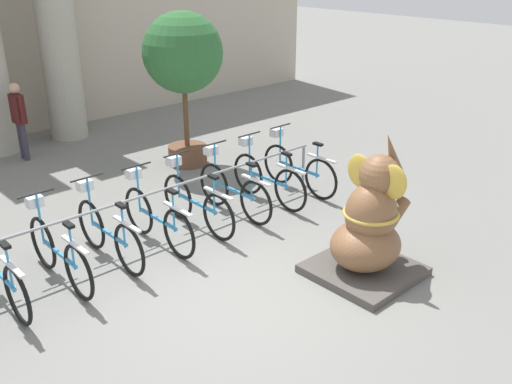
{
  "coord_description": "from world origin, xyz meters",
  "views": [
    {
      "loc": [
        -3.77,
        -4.6,
        3.94
      ],
      "look_at": [
        0.93,
        0.53,
        1.0
      ],
      "focal_mm": 40.0,
      "sensor_mm": 36.0,
      "label": 1
    }
  ],
  "objects_px": {
    "bicycle_4": "(156,217)",
    "elephant_statue": "(369,228)",
    "bicycle_3": "(108,232)",
    "bicycle_8": "(298,167)",
    "bicycle_6": "(233,189)",
    "potted_tree": "(183,59)",
    "bicycle_7": "(267,178)",
    "bicycle_2": "(58,252)",
    "bicycle_5": "(196,202)",
    "person_pedestrian": "(19,115)"
  },
  "relations": [
    {
      "from": "person_pedestrian",
      "to": "bicycle_4",
      "type": "bearing_deg",
      "value": -90.53
    },
    {
      "from": "bicycle_3",
      "to": "bicycle_4",
      "type": "bearing_deg",
      "value": -4.48
    },
    {
      "from": "bicycle_5",
      "to": "potted_tree",
      "type": "bearing_deg",
      "value": 56.48
    },
    {
      "from": "bicycle_7",
      "to": "person_pedestrian",
      "type": "bearing_deg",
      "value": 113.97
    },
    {
      "from": "bicycle_4",
      "to": "elephant_statue",
      "type": "bearing_deg",
      "value": -58.0
    },
    {
      "from": "bicycle_8",
      "to": "bicycle_2",
      "type": "bearing_deg",
      "value": -179.23
    },
    {
      "from": "bicycle_3",
      "to": "potted_tree",
      "type": "height_order",
      "value": "potted_tree"
    },
    {
      "from": "bicycle_2",
      "to": "elephant_statue",
      "type": "distance_m",
      "value": 3.99
    },
    {
      "from": "bicycle_6",
      "to": "person_pedestrian",
      "type": "distance_m",
      "value": 5.13
    },
    {
      "from": "bicycle_3",
      "to": "elephant_statue",
      "type": "height_order",
      "value": "elephant_statue"
    },
    {
      "from": "bicycle_7",
      "to": "bicycle_3",
      "type": "bearing_deg",
      "value": 179.71
    },
    {
      "from": "bicycle_7",
      "to": "bicycle_6",
      "type": "bearing_deg",
      "value": 178.77
    },
    {
      "from": "bicycle_4",
      "to": "bicycle_8",
      "type": "bearing_deg",
      "value": 0.83
    },
    {
      "from": "bicycle_6",
      "to": "bicycle_5",
      "type": "bearing_deg",
      "value": -179.16
    },
    {
      "from": "bicycle_5",
      "to": "bicycle_8",
      "type": "bearing_deg",
      "value": -0.13
    },
    {
      "from": "bicycle_7",
      "to": "elephant_statue",
      "type": "distance_m",
      "value": 2.67
    },
    {
      "from": "bicycle_2",
      "to": "bicycle_8",
      "type": "distance_m",
      "value": 4.46
    },
    {
      "from": "elephant_statue",
      "to": "person_pedestrian",
      "type": "distance_m",
      "value": 7.66
    },
    {
      "from": "bicycle_7",
      "to": "elephant_statue",
      "type": "relative_size",
      "value": 0.92
    },
    {
      "from": "bicycle_5",
      "to": "bicycle_8",
      "type": "relative_size",
      "value": 1.0
    },
    {
      "from": "elephant_statue",
      "to": "bicycle_4",
      "type": "bearing_deg",
      "value": 122.0
    },
    {
      "from": "bicycle_6",
      "to": "bicycle_8",
      "type": "xyz_separation_m",
      "value": [
        1.49,
        -0.02,
        0.0
      ]
    },
    {
      "from": "elephant_statue",
      "to": "potted_tree",
      "type": "relative_size",
      "value": 0.65
    },
    {
      "from": "bicycle_5",
      "to": "potted_tree",
      "type": "distance_m",
      "value": 3.35
    },
    {
      "from": "potted_tree",
      "to": "bicycle_4",
      "type": "bearing_deg",
      "value": -133.5
    },
    {
      "from": "bicycle_6",
      "to": "bicycle_7",
      "type": "relative_size",
      "value": 1.0
    },
    {
      "from": "bicycle_6",
      "to": "bicycle_2",
      "type": "bearing_deg",
      "value": -178.53
    },
    {
      "from": "bicycle_7",
      "to": "potted_tree",
      "type": "xyz_separation_m",
      "value": [
        0.13,
        2.44,
        1.65
      ]
    },
    {
      "from": "bicycle_5",
      "to": "person_pedestrian",
      "type": "relative_size",
      "value": 1.12
    },
    {
      "from": "bicycle_4",
      "to": "bicycle_5",
      "type": "height_order",
      "value": "same"
    },
    {
      "from": "bicycle_3",
      "to": "bicycle_4",
      "type": "relative_size",
      "value": 1.0
    },
    {
      "from": "bicycle_8",
      "to": "person_pedestrian",
      "type": "height_order",
      "value": "person_pedestrian"
    },
    {
      "from": "potted_tree",
      "to": "person_pedestrian",
      "type": "bearing_deg",
      "value": 133.04
    },
    {
      "from": "bicycle_3",
      "to": "bicycle_8",
      "type": "bearing_deg",
      "value": -0.23
    },
    {
      "from": "bicycle_4",
      "to": "bicycle_6",
      "type": "height_order",
      "value": "same"
    },
    {
      "from": "bicycle_5",
      "to": "elephant_statue",
      "type": "distance_m",
      "value": 2.73
    },
    {
      "from": "bicycle_6",
      "to": "elephant_statue",
      "type": "distance_m",
      "value": 2.61
    },
    {
      "from": "potted_tree",
      "to": "bicycle_7",
      "type": "bearing_deg",
      "value": -92.96
    },
    {
      "from": "bicycle_3",
      "to": "person_pedestrian",
      "type": "height_order",
      "value": "person_pedestrian"
    },
    {
      "from": "bicycle_3",
      "to": "potted_tree",
      "type": "distance_m",
      "value": 4.27
    },
    {
      "from": "bicycle_5",
      "to": "bicycle_7",
      "type": "height_order",
      "value": "same"
    },
    {
      "from": "bicycle_2",
      "to": "bicycle_3",
      "type": "height_order",
      "value": "same"
    },
    {
      "from": "bicycle_5",
      "to": "bicycle_7",
      "type": "xyz_separation_m",
      "value": [
        1.49,
        -0.01,
        0.0
      ]
    },
    {
      "from": "bicycle_6",
      "to": "potted_tree",
      "type": "height_order",
      "value": "potted_tree"
    },
    {
      "from": "bicycle_5",
      "to": "bicycle_6",
      "type": "bearing_deg",
      "value": 0.84
    },
    {
      "from": "bicycle_2",
      "to": "bicycle_5",
      "type": "height_order",
      "value": "same"
    },
    {
      "from": "bicycle_3",
      "to": "bicycle_8",
      "type": "xyz_separation_m",
      "value": [
        3.72,
        -0.01,
        0.0
      ]
    },
    {
      "from": "bicycle_8",
      "to": "bicycle_3",
      "type": "bearing_deg",
      "value": 179.77
    },
    {
      "from": "bicycle_3",
      "to": "bicycle_8",
      "type": "distance_m",
      "value": 3.72
    },
    {
      "from": "bicycle_5",
      "to": "bicycle_7",
      "type": "relative_size",
      "value": 1.0
    }
  ]
}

